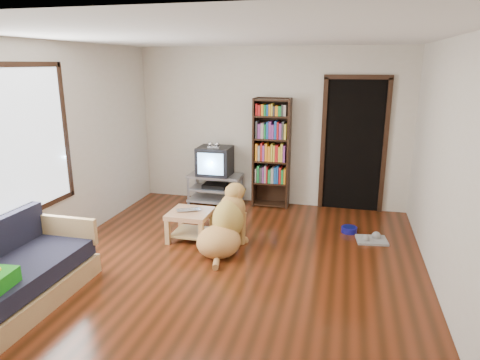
% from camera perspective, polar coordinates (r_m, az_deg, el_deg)
% --- Properties ---
extents(ground, '(5.00, 5.00, 0.00)m').
position_cam_1_polar(ground, '(5.20, -1.14, -11.35)').
color(ground, '#57210E').
rests_on(ground, ground).
extents(ceiling, '(5.00, 5.00, 0.00)m').
position_cam_1_polar(ceiling, '(4.65, -1.32, 18.60)').
color(ceiling, white).
rests_on(ceiling, ground).
extents(wall_back, '(4.50, 0.00, 4.50)m').
position_cam_1_polar(wall_back, '(7.16, 4.10, 6.98)').
color(wall_back, beige).
rests_on(wall_back, ground).
extents(wall_front, '(4.50, 0.00, 4.50)m').
position_cam_1_polar(wall_front, '(2.55, -16.43, -9.22)').
color(wall_front, beige).
rests_on(wall_front, ground).
extents(wall_left, '(0.00, 5.00, 5.00)m').
position_cam_1_polar(wall_left, '(5.77, -23.38, 3.74)').
color(wall_left, beige).
rests_on(wall_left, ground).
extents(wall_right, '(0.00, 5.00, 5.00)m').
position_cam_1_polar(wall_right, '(4.71, 26.23, 1.05)').
color(wall_right, beige).
rests_on(wall_right, ground).
extents(laptop, '(0.38, 0.34, 0.03)m').
position_cam_1_polar(laptop, '(5.79, -6.79, -4.15)').
color(laptop, silver).
rests_on(laptop, coffee_table).
extents(dog_bowl, '(0.22, 0.22, 0.08)m').
position_cam_1_polar(dog_bowl, '(6.33, 14.34, -6.43)').
color(dog_bowl, navy).
rests_on(dog_bowl, ground).
extents(grey_rag, '(0.44, 0.37, 0.03)m').
position_cam_1_polar(grey_rag, '(6.12, 17.14, -7.66)').
color(grey_rag, gray).
rests_on(grey_rag, ground).
extents(window, '(0.03, 1.46, 1.70)m').
position_cam_1_polar(window, '(5.34, -26.67, 4.72)').
color(window, white).
rests_on(window, wall_left).
extents(doorway, '(1.03, 0.05, 2.19)m').
position_cam_1_polar(doorway, '(7.07, 14.92, 4.90)').
color(doorway, black).
rests_on(doorway, wall_back).
extents(tv_stand, '(0.90, 0.45, 0.50)m').
position_cam_1_polar(tv_stand, '(7.35, -3.31, -1.01)').
color(tv_stand, '#99999E').
rests_on(tv_stand, ground).
extents(crt_tv, '(0.55, 0.52, 0.58)m').
position_cam_1_polar(crt_tv, '(7.26, -3.32, 2.63)').
color(crt_tv, black).
rests_on(crt_tv, tv_stand).
extents(bookshelf, '(0.60, 0.30, 1.80)m').
position_cam_1_polar(bookshelf, '(7.05, 4.23, 4.38)').
color(bookshelf, black).
rests_on(bookshelf, ground).
extents(sofa, '(0.80, 1.80, 0.80)m').
position_cam_1_polar(sofa, '(4.85, -28.37, -11.94)').
color(sofa, tan).
rests_on(sofa, ground).
extents(coffee_table, '(0.55, 0.55, 0.40)m').
position_cam_1_polar(coffee_table, '(5.86, -6.65, -5.28)').
color(coffee_table, tan).
rests_on(coffee_table, ground).
extents(dog, '(0.70, 1.07, 0.88)m').
position_cam_1_polar(dog, '(5.49, -1.97, -6.21)').
color(dog, tan).
rests_on(dog, ground).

